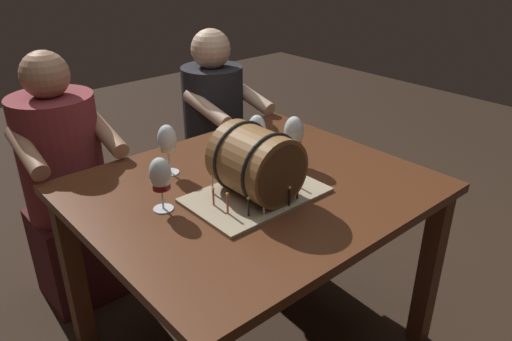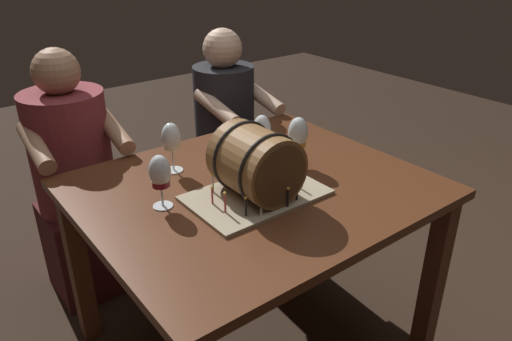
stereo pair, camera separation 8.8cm
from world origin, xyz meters
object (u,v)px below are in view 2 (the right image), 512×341
at_px(wine_glass_red, 160,174).
at_px(person_seated_right, 226,148).
at_px(person_seated_left, 77,188).
at_px(wine_glass_white, 171,139).
at_px(wine_glass_rose, 262,130).
at_px(dining_table, 254,210).
at_px(wine_glass_amber, 298,135).
at_px(barrel_cake, 256,166).

bearing_deg(wine_glass_red, person_seated_right, 44.11).
xyz_separation_m(person_seated_left, person_seated_right, (0.81, -0.00, -0.02)).
xyz_separation_m(wine_glass_white, person_seated_left, (-0.23, 0.50, -0.34)).
bearing_deg(wine_glass_white, person_seated_right, 40.82).
relative_size(wine_glass_red, wine_glass_white, 0.96).
bearing_deg(wine_glass_rose, person_seated_right, 68.91).
bearing_deg(person_seated_left, wine_glass_rose, -46.65).
relative_size(person_seated_left, person_seated_right, 1.01).
bearing_deg(dining_table, person_seated_right, 62.50).
height_order(wine_glass_red, wine_glass_amber, wine_glass_amber).
bearing_deg(dining_table, wine_glass_amber, 6.76).
bearing_deg(barrel_cake, wine_glass_white, 109.29).
height_order(dining_table, barrel_cake, barrel_cake).
relative_size(barrel_cake, person_seated_left, 0.40).
bearing_deg(person_seated_right, wine_glass_rose, -111.09).
height_order(dining_table, wine_glass_amber, wine_glass_amber).
xyz_separation_m(wine_glass_amber, wine_glass_white, (-0.41, 0.25, 0.00)).
bearing_deg(person_seated_right, wine_glass_white, -139.18).
height_order(wine_glass_red, wine_glass_white, wine_glass_white).
relative_size(barrel_cake, wine_glass_red, 2.49).
bearing_deg(dining_table, wine_glass_rose, 44.82).
height_order(barrel_cake, person_seated_right, person_seated_right).
distance_m(wine_glass_red, person_seated_left, 0.79).
relative_size(dining_table, wine_glass_red, 6.45).
xyz_separation_m(dining_table, barrel_cake, (-0.05, -0.08, 0.23)).
xyz_separation_m(barrel_cake, wine_glass_amber, (0.28, 0.10, 0.01)).
bearing_deg(wine_glass_red, barrel_cake, -25.41).
bearing_deg(wine_glass_red, person_seated_left, 95.42).
bearing_deg(wine_glass_amber, wine_glass_white, 148.61).
bearing_deg(wine_glass_amber, person_seated_right, 77.26).
bearing_deg(barrel_cake, wine_glass_red, 154.59).
relative_size(barrel_cake, wine_glass_rose, 2.58).
height_order(wine_glass_red, wine_glass_rose, wine_glass_red).
bearing_deg(dining_table, wine_glass_red, 170.08).
bearing_deg(barrel_cake, wine_glass_rose, 48.26).
height_order(barrel_cake, wine_glass_amber, barrel_cake).
xyz_separation_m(barrel_cake, wine_glass_red, (-0.29, 0.14, 0.00)).
relative_size(wine_glass_amber, person_seated_right, 0.17).
xyz_separation_m(dining_table, wine_glass_white, (-0.17, 0.28, 0.24)).
bearing_deg(person_seated_left, barrel_cake, -67.46).
bearing_deg(wine_glass_white, person_seated_left, 114.77).
relative_size(wine_glass_red, person_seated_left, 0.16).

